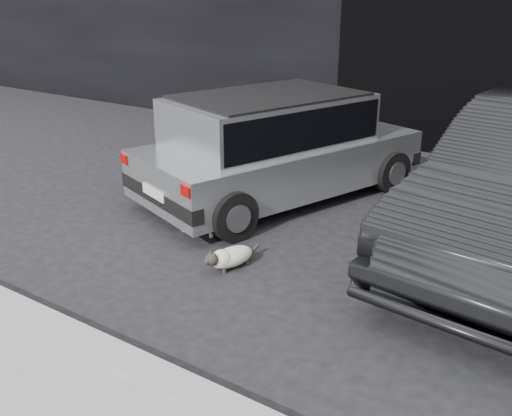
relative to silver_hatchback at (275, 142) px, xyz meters
The scene contains 6 objects.
ground 1.19m from the silver_hatchback, 69.68° to the right, with size 80.00×80.00×0.00m, color black.
garage_opening 3.42m from the silver_hatchback, 66.63° to the left, with size 4.00×0.10×2.60m, color black.
curb 3.80m from the silver_hatchback, 69.15° to the right, with size 18.00×0.25×0.12m, color gray.
silver_hatchback is the anchor object (origin of this frame).
cat_siamese 2.08m from the silver_hatchback, 70.33° to the right, with size 0.34×0.67×0.24m.
cat_white 1.45m from the silver_hatchback, 91.30° to the right, with size 0.85×0.35×0.40m.
Camera 1 is at (3.19, -4.78, 2.47)m, focal length 40.00 mm.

